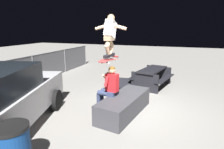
{
  "coord_description": "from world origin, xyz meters",
  "views": [
    {
      "loc": [
        -5.05,
        -1.15,
        2.39
      ],
      "look_at": [
        -0.37,
        0.54,
        1.14
      ],
      "focal_mm": 30.08,
      "sensor_mm": 36.0,
      "label": 1
    }
  ],
  "objects_px": {
    "person_sitting_on_ledge": "(109,87)",
    "skateboard": "(109,60)",
    "ledge_box_main": "(124,105)",
    "skater_airborne": "(110,34)",
    "picnic_table_back": "(152,75)",
    "kicker_ramp": "(123,87)"
  },
  "relations": [
    {
      "from": "person_sitting_on_ledge",
      "to": "skateboard",
      "type": "distance_m",
      "value": 0.76
    },
    {
      "from": "person_sitting_on_ledge",
      "to": "ledge_box_main",
      "type": "bearing_deg",
      "value": -83.35
    },
    {
      "from": "skater_airborne",
      "to": "picnic_table_back",
      "type": "relative_size",
      "value": 0.57
    },
    {
      "from": "ledge_box_main",
      "to": "person_sitting_on_ledge",
      "type": "distance_m",
      "value": 0.68
    },
    {
      "from": "person_sitting_on_ledge",
      "to": "skater_airborne",
      "type": "distance_m",
      "value": 1.45
    },
    {
      "from": "person_sitting_on_ledge",
      "to": "kicker_ramp",
      "type": "height_order",
      "value": "person_sitting_on_ledge"
    },
    {
      "from": "skater_airborne",
      "to": "picnic_table_back",
      "type": "xyz_separation_m",
      "value": [
        2.82,
        -0.79,
        -1.73
      ]
    },
    {
      "from": "skateboard",
      "to": "skater_airborne",
      "type": "relative_size",
      "value": 0.91
    },
    {
      "from": "ledge_box_main",
      "to": "skateboard",
      "type": "bearing_deg",
      "value": 93.37
    },
    {
      "from": "skater_airborne",
      "to": "picnic_table_back",
      "type": "bearing_deg",
      "value": -15.75
    },
    {
      "from": "person_sitting_on_ledge",
      "to": "skateboard",
      "type": "height_order",
      "value": "skateboard"
    },
    {
      "from": "person_sitting_on_ledge",
      "to": "picnic_table_back",
      "type": "bearing_deg",
      "value": -15.59
    },
    {
      "from": "skateboard",
      "to": "picnic_table_back",
      "type": "bearing_deg",
      "value": -15.47
    },
    {
      "from": "ledge_box_main",
      "to": "picnic_table_back",
      "type": "distance_m",
      "value": 2.88
    },
    {
      "from": "ledge_box_main",
      "to": "person_sitting_on_ledge",
      "type": "height_order",
      "value": "person_sitting_on_ledge"
    },
    {
      "from": "skater_airborne",
      "to": "picnic_table_back",
      "type": "height_order",
      "value": "skater_airborne"
    },
    {
      "from": "skateboard",
      "to": "skater_airborne",
      "type": "bearing_deg",
      "value": -0.68
    },
    {
      "from": "kicker_ramp",
      "to": "skater_airborne",
      "type": "bearing_deg",
      "value": -173.7
    },
    {
      "from": "person_sitting_on_ledge",
      "to": "skater_airborne",
      "type": "xyz_separation_m",
      "value": [
        0.08,
        -0.01,
        1.45
      ]
    },
    {
      "from": "person_sitting_on_ledge",
      "to": "picnic_table_back",
      "type": "relative_size",
      "value": 0.7
    },
    {
      "from": "skateboard",
      "to": "picnic_table_back",
      "type": "xyz_separation_m",
      "value": [
        2.87,
        -0.8,
        -1.04
      ]
    },
    {
      "from": "skateboard",
      "to": "kicker_ramp",
      "type": "distance_m",
      "value": 2.62
    }
  ]
}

